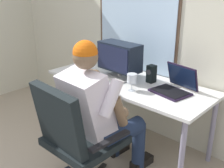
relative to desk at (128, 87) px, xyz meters
The scene contains 9 objects.
wall_rear 0.85m from the desk, 83.59° to the left, with size 4.77×0.08×2.79m.
desk is the anchor object (origin of this frame).
office_chair 0.89m from the desk, 78.39° to the right, with size 0.65×0.63×0.97m.
person_seated 0.62m from the desk, 72.17° to the right, with size 0.54×0.82×1.27m.
crt_monitor 0.31m from the desk, behind, with size 0.46×0.25×0.37m.
laptop 0.52m from the desk, ahead, with size 0.38×0.37×0.24m.
wine_glass 0.32m from the desk, 43.15° to the right, with size 0.09×0.09×0.16m.
desk_speaker 0.28m from the desk, 32.70° to the left, with size 0.08×0.09×0.17m.
cd_case 0.54m from the desk, 164.82° to the right, with size 0.16×0.15×0.01m.
Camera 1 is at (1.60, -0.39, 1.68)m, focal length 44.43 mm.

